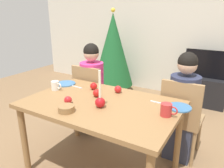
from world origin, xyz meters
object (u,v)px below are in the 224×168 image
(dining_table, at_px, (101,111))
(bowl_walnuts, at_px, (66,109))
(mug_right, at_px, (167,110))
(mug_left, at_px, (55,86))
(christmas_tree, at_px, (113,50))
(tv, at_px, (210,64))
(apple_by_left_plate, at_px, (97,93))
(plate_left, at_px, (66,84))
(apple_near_candle, at_px, (118,89))
(apple_by_right_mug, at_px, (68,100))
(chair_right, at_px, (181,115))
(chair_left, at_px, (91,95))
(person_left_child, at_px, (92,90))
(plate_right, at_px, (179,107))
(person_right_child, at_px, (182,109))
(candle_centerpiece, at_px, (100,100))
(tv_stand, at_px, (206,91))
(apple_far_edge, at_px, (94,86))

(dining_table, xyz_separation_m, bowl_walnuts, (-0.14, -0.31, 0.11))
(mug_right, bearing_deg, mug_left, -179.79)
(christmas_tree, xyz_separation_m, mug_left, (0.50, -2.06, -0.03))
(tv, xyz_separation_m, apple_by_left_plate, (-0.74, -2.20, 0.08))
(plate_left, bearing_deg, tv, 58.56)
(apple_near_candle, height_order, apple_by_right_mug, apple_near_candle)
(chair_right, bearing_deg, apple_near_candle, -152.28)
(chair_left, distance_m, apple_by_left_plate, 0.73)
(mug_right, relative_size, bowl_walnuts, 1.01)
(christmas_tree, relative_size, mug_right, 11.61)
(person_left_child, bearing_deg, tv, 54.51)
(tv, height_order, apple_by_left_plate, tv)
(tv, relative_size, plate_right, 3.81)
(chair_right, relative_size, person_right_child, 0.77)
(plate_left, bearing_deg, candle_centerpiece, -25.25)
(chair_left, xyz_separation_m, mug_right, (1.16, -0.57, 0.29))
(tv, xyz_separation_m, christmas_tree, (-1.72, -0.21, 0.12))
(apple_by_right_mug, bearing_deg, tv_stand, 70.69)
(person_left_child, height_order, christmas_tree, christmas_tree)
(plate_right, distance_m, apple_near_candle, 0.64)
(tv, distance_m, plate_right, 2.06)
(person_left_child, xyz_separation_m, tv_stand, (1.18, 1.66, -0.33))
(tv, distance_m, christmas_tree, 1.74)
(tv_stand, distance_m, mug_right, 2.33)
(dining_table, xyz_separation_m, mug_right, (0.60, 0.04, 0.14))
(dining_table, height_order, apple_by_left_plate, apple_by_left_plate)
(dining_table, xyz_separation_m, plate_right, (0.65, 0.24, 0.09))
(dining_table, height_order, mug_right, mug_right)
(dining_table, distance_m, plate_right, 0.70)
(person_left_child, bearing_deg, apple_far_edge, -52.17)
(apple_near_candle, bearing_deg, chair_left, 151.64)
(chair_left, xyz_separation_m, plate_right, (1.21, -0.36, 0.24))
(chair_left, xyz_separation_m, person_left_child, (0.00, 0.03, 0.06))
(chair_left, bearing_deg, plate_right, -16.76)
(apple_near_candle, distance_m, apple_by_right_mug, 0.54)
(chair_right, xyz_separation_m, person_left_child, (-1.16, 0.03, 0.06))
(chair_left, bearing_deg, bowl_walnuts, -65.42)
(person_left_child, relative_size, plate_left, 5.24)
(plate_left, relative_size, mug_left, 1.77)
(christmas_tree, distance_m, apple_by_right_mug, 2.42)
(person_right_child, xyz_separation_m, mug_left, (-1.20, -0.60, 0.23))
(chair_right, bearing_deg, apple_by_left_plate, -144.35)
(dining_table, relative_size, chair_left, 1.56)
(candle_centerpiece, xyz_separation_m, plate_right, (0.60, 0.33, -0.06))
(chair_left, distance_m, person_left_child, 0.07)
(chair_left, bearing_deg, dining_table, -47.40)
(tv, height_order, mug_right, tv)
(plate_right, bearing_deg, person_left_child, 161.84)
(dining_table, relative_size, apple_far_edge, 18.41)
(dining_table, xyz_separation_m, apple_far_edge, (-0.26, 0.25, 0.12))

